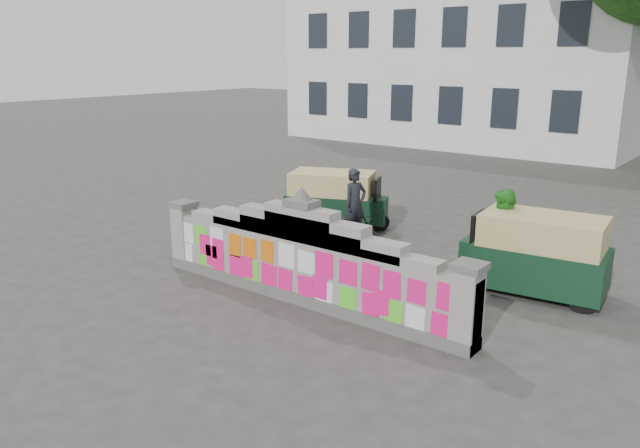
# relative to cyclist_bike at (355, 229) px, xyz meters

# --- Properties ---
(ground) EXTENTS (100.00, 100.00, 0.00)m
(ground) POSITION_rel_cyclist_bike_xyz_m (0.98, -2.98, -0.45)
(ground) COLOR #383533
(ground) RESTS_ON ground
(parapet_wall) EXTENTS (6.48, 0.44, 2.01)m
(parapet_wall) POSITION_rel_cyclist_bike_xyz_m (0.98, -2.99, 0.30)
(parapet_wall) COLOR #4C4C49
(parapet_wall) RESTS_ON ground
(building) EXTENTS (16.00, 10.00, 8.90)m
(building) POSITION_rel_cyclist_bike_xyz_m (-6.02, 19.00, 3.56)
(building) COLOR silver
(building) RESTS_ON ground
(cyclist_bike) EXTENTS (1.82, 1.06, 0.90)m
(cyclist_bike) POSITION_rel_cyclist_bike_xyz_m (0.00, 0.00, 0.00)
(cyclist_bike) COLOR black
(cyclist_bike) RESTS_ON ground
(cyclist_rider) EXTENTS (0.51, 0.64, 1.53)m
(cyclist_rider) POSITION_rel_cyclist_bike_xyz_m (-0.00, 0.00, 0.31)
(cyclist_rider) COLOR black
(cyclist_rider) RESTS_ON ground
(pedestrian) EXTENTS (1.02, 1.09, 1.77)m
(pedestrian) POSITION_rel_cyclist_bike_xyz_m (3.30, -0.06, 0.43)
(pedestrian) COLOR green
(pedestrian) RESTS_ON ground
(rickshaw_left) EXTENTS (2.56, 1.89, 1.38)m
(rickshaw_left) POSITION_rel_cyclist_bike_xyz_m (-1.42, 1.18, 0.26)
(rickshaw_left) COLOR black
(rickshaw_left) RESTS_ON ground
(rickshaw_right) EXTENTS (2.64, 1.43, 1.43)m
(rickshaw_right) POSITION_rel_cyclist_bike_xyz_m (3.99, -0.13, 0.29)
(rickshaw_right) COLOR #10321D
(rickshaw_right) RESTS_ON ground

